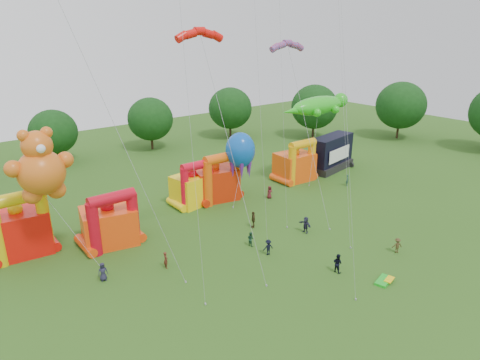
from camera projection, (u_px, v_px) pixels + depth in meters
ground at (395, 321)px, 33.47m from camera, size 160.00×160.00×0.00m
tree_ring at (389, 252)px, 31.11m from camera, size 125.89×128.01×12.07m
bouncy_castle_0 at (20, 230)px, 42.55m from camera, size 5.92×4.94×7.01m
bouncy_castle_1 at (110, 223)px, 44.56m from camera, size 6.12×5.29×6.19m
bouncy_castle_2 at (193, 187)px, 54.55m from camera, size 5.16×4.40×6.08m
bouncy_castle_3 at (216, 181)px, 56.32m from camera, size 6.34×5.50×6.60m
bouncy_castle_4 at (296, 164)px, 63.25m from camera, size 5.46×4.50×6.41m
stage_trailer at (331, 153)px, 68.05m from camera, size 9.18×4.80×5.51m
teddy_bear_kite at (56, 197)px, 38.68m from camera, size 6.22×5.32×13.59m
gecko_kite at (316, 124)px, 61.54m from camera, size 12.92×4.30×12.44m
octopus_kite at (240, 160)px, 54.82m from camera, size 4.52×3.83×9.18m
parafoil_kites at (156, 140)px, 35.23m from camera, size 29.72×11.93×27.94m
diamond_kites at (282, 92)px, 39.67m from camera, size 19.80×20.08×40.11m
folded_kite_bundle at (384, 281)px, 38.48m from camera, size 2.18×1.47×0.31m
spectator_0 at (103, 272)px, 38.49m from camera, size 0.93×0.68×1.77m
spectator_1 at (166, 260)px, 40.51m from camera, size 0.49×0.67×1.70m
spectator_2 at (251, 239)px, 44.68m from camera, size 0.68×0.82×1.54m
spectator_3 at (268, 247)px, 42.87m from camera, size 1.18×0.84×1.66m
spectator_4 at (253, 219)px, 48.68m from camera, size 0.94×1.23×1.95m
spectator_5 at (306, 225)px, 47.46m from camera, size 0.56×1.75×1.88m
spectator_6 at (270, 192)px, 56.99m from camera, size 0.92×0.67×1.73m
spectator_7 at (347, 180)px, 61.47m from camera, size 0.73×0.69×1.68m
spectator_8 at (338, 263)px, 39.82m from camera, size 0.76×0.95×1.86m
spectator_9 at (397, 245)px, 43.29m from camera, size 1.19×1.03×1.60m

